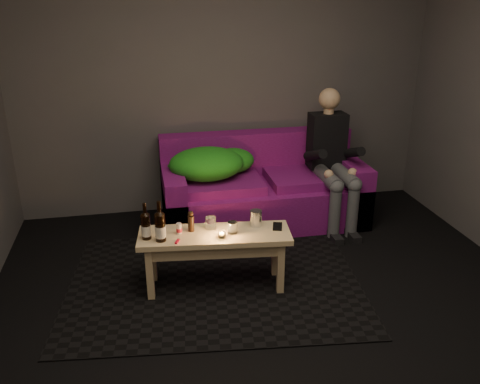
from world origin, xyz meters
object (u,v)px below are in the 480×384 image
(beer_bottle_b, at_px, (160,226))
(steel_cup, at_px, (256,218))
(person, at_px, (332,156))
(sofa, at_px, (262,191))
(coffee_table, at_px, (215,243))
(beer_bottle_a, at_px, (146,226))

(beer_bottle_b, height_order, steel_cup, beer_bottle_b)
(person, xyz_separation_m, steel_cup, (-0.93, -0.89, -0.14))
(sofa, height_order, steel_cup, sofa)
(person, relative_size, steel_cup, 10.28)
(sofa, distance_m, person, 0.73)
(coffee_table, relative_size, steel_cup, 9.28)
(sofa, height_order, beer_bottle_b, sofa)
(sofa, xyz_separation_m, coffee_table, (-0.63, -1.11, 0.08))
(beer_bottle_a, bearing_deg, sofa, 44.66)
(beer_bottle_a, height_order, steel_cup, beer_bottle_a)
(steel_cup, bearing_deg, coffee_table, -169.49)
(coffee_table, xyz_separation_m, beer_bottle_b, (-0.39, -0.04, 0.19))
(steel_cup, bearing_deg, sofa, 73.65)
(coffee_table, relative_size, beer_bottle_a, 4.18)
(coffee_table, bearing_deg, sofa, 60.45)
(beer_bottle_a, relative_size, steel_cup, 2.22)
(beer_bottle_a, xyz_separation_m, steel_cup, (0.80, 0.05, -0.04))
(sofa, height_order, coffee_table, sofa)
(beer_bottle_a, relative_size, beer_bottle_b, 0.91)
(beer_bottle_b, bearing_deg, steel_cup, 8.19)
(coffee_table, height_order, steel_cup, steel_cup)
(beer_bottle_b, bearing_deg, person, 31.35)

